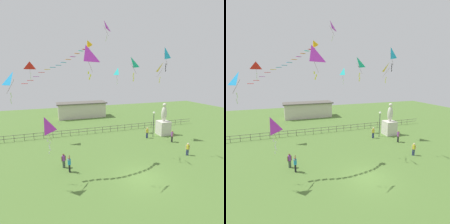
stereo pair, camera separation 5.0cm
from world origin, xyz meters
The scene contains 20 objects.
ground_plane centered at (0.00, 0.00, 0.00)m, with size 80.00×80.00×0.00m, color #517533.
statue_monument centered at (9.06, 9.97, 1.58)m, with size 1.78×1.78×5.03m.
lamppost centered at (6.99, 9.54, 2.89)m, with size 0.36×0.36×3.91m.
person_0 centered at (-6.17, 3.20, 0.92)m, with size 0.29×0.49×1.84m.
person_1 centered at (-6.63, 4.25, 0.87)m, with size 0.44×0.28×1.52m.
person_2 centered at (8.26, 6.66, 0.96)m, with size 0.31×0.50×1.67m.
person_3 centered at (5.77, 9.25, 0.95)m, with size 0.50×0.30×1.65m.
person_4 centered at (7.29, 2.52, 0.87)m, with size 0.40×0.29×1.52m.
kite_0 centered at (7.40, 8.44, 10.18)m, with size 1.26×1.26×2.76m.
kite_1 centered at (-4.58, 1.44, 10.74)m, with size 1.39×1.34×2.59m.
kite_2 centered at (-10.04, 2.52, 8.81)m, with size 1.01×1.01×2.35m.
kite_3 centered at (-8.06, 2.05, 5.12)m, with size 1.20×1.31×3.10m.
kite_4 centered at (4.43, 4.03, 11.48)m, with size 0.68×0.87×2.53m.
kite_5 centered at (2.84, 13.93, 9.68)m, with size 0.93×0.95×2.73m.
kite_6 centered at (-1.73, 6.07, 14.21)m, with size 1.12×1.28×2.07m.
kite_7 centered at (-9.75, 12.59, 10.34)m, with size 1.18×0.92×2.46m.
kite_8 centered at (0.37, 3.79, 10.35)m, with size 1.01×0.98×2.33m.
streamer_kite centered at (-4.16, 4.88, 11.93)m, with size 6.57×2.32×4.21m.
waterfront_railing centered at (-0.36, 14.00, 0.62)m, with size 36.03×0.06×0.95m.
pavilion_building centered at (-1.19, 26.00, 1.71)m, with size 10.77×3.94×3.37m.
Camera 2 is at (-7.29, -13.03, 9.20)m, focal length 28.48 mm.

